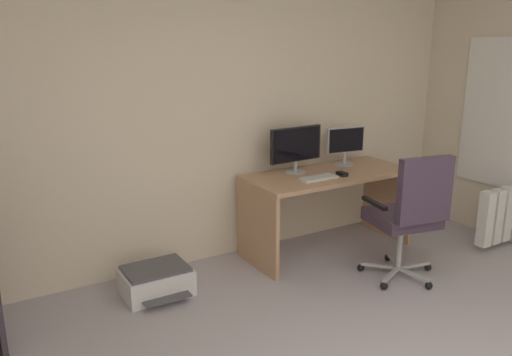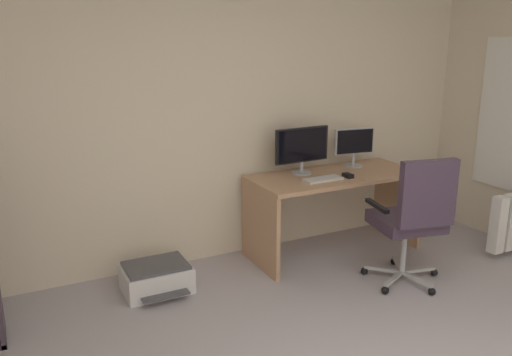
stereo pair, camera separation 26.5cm
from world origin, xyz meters
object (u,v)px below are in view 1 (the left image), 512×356
Objects in this scene: desk at (328,193)px; keyboard at (318,178)px; monitor_main at (296,146)px; printer at (156,281)px; office_chair at (410,211)px; radiator at (510,213)px; computer_mouse at (342,174)px; monitor_secondary at (345,143)px.

keyboard is at bearing -149.17° from desk.
printer is at bearing -172.91° from monitor_main.
desk is at bearing 99.57° from office_chair.
monitor_main is 1.13m from office_chair.
office_chair is at bearing -80.43° from desk.
radiator is at bearing -27.60° from monitor_main.
computer_mouse is 1.70m from radiator.
computer_mouse reaches higher than keyboard.
keyboard reaches higher than desk.
keyboard is at bearing 175.80° from computer_mouse.
keyboard reaches higher than radiator.
monitor_main is at bearing 111.63° from office_chair.
radiator is at bearing -13.45° from printer.
office_chair reaches higher than printer.
monitor_secondary is 0.77× the size of printer.
computer_mouse is at bearing -4.39° from printer.
office_chair is (0.36, -0.71, -0.15)m from keyboard.
keyboard is 0.42× the size of radiator.
keyboard is 0.67× the size of printer.
desk is 3.89× the size of monitor_secondary.
monitor_secondary is 0.63m from keyboard.
desk is 0.85m from office_chair.
radiator is (1.55, -0.79, -0.23)m from desk.
monitor_main reaches higher than desk.
monitor_main is at bearing 7.09° from printer.
monitor_main is (-0.25, 0.15, 0.43)m from desk.
monitor_secondary is at bearing 26.35° from desk.
printer is at bearing 166.55° from radiator.
monitor_secondary is 0.49× the size of radiator.
office_chair is (0.14, -0.84, 0.05)m from desk.
monitor_secondary is at bearing 27.06° from keyboard.
monitor_main is 5.29× the size of computer_mouse.
printer is (-1.97, -0.17, -0.84)m from monitor_secondary.
computer_mouse reaches higher than radiator.
monitor_secondary is at bearing 47.40° from computer_mouse.
computer_mouse is at bearing -79.26° from desk.
printer is (-1.66, -0.02, -0.44)m from desk.
desk is 2.89× the size of monitor_main.
office_chair is 1.43m from radiator.
office_chair is at bearing -68.37° from monitor_main.
office_chair reaches higher than computer_mouse.
radiator is (1.40, 0.05, -0.28)m from office_chair.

